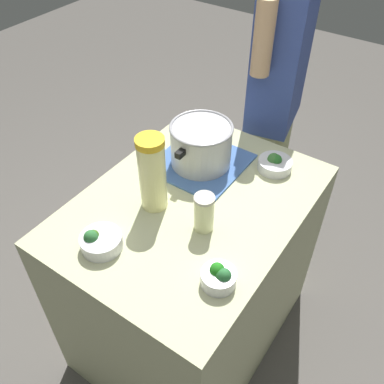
{
  "coord_description": "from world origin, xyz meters",
  "views": [
    {
      "loc": [
        -0.92,
        -0.63,
        1.97
      ],
      "look_at": [
        0.0,
        0.0,
        0.94
      ],
      "focal_mm": 39.54,
      "sensor_mm": 36.0,
      "label": 1
    }
  ],
  "objects": [
    {
      "name": "person_cook",
      "position": [
        0.76,
        0.04,
        0.92
      ],
      "size": [
        0.5,
        0.26,
        1.66
      ],
      "color": "tan",
      "rests_on": "ground_plane"
    },
    {
      "name": "broccoli_bowl_back",
      "position": [
        -0.35,
        0.13,
        0.92
      ],
      "size": [
        0.14,
        0.14,
        0.07
      ],
      "color": "silver",
      "rests_on": "counter_slab"
    },
    {
      "name": "broccoli_bowl_front",
      "position": [
        -0.25,
        -0.27,
        0.92
      ],
      "size": [
        0.11,
        0.11,
        0.07
      ],
      "color": "silver",
      "rests_on": "counter_slab"
    },
    {
      "name": "counter_slab",
      "position": [
        0.0,
        0.0,
        0.45
      ],
      "size": [
        1.0,
        0.75,
        0.89
      ],
      "primitive_type": "cube",
      "color": "#BABD90",
      "rests_on": "ground_plane"
    },
    {
      "name": "ground_plane",
      "position": [
        0.0,
        0.0,
        0.0
      ],
      "size": [
        8.0,
        8.0,
        0.0
      ],
      "primitive_type": "plane",
      "color": "#56524E"
    },
    {
      "name": "dish_cloth",
      "position": [
        0.21,
        0.1,
        0.9
      ],
      "size": [
        0.34,
        0.34,
        0.01
      ],
      "primitive_type": "cube",
      "color": "#466DB2",
      "rests_on": "counter_slab"
    },
    {
      "name": "cooking_pot",
      "position": [
        0.21,
        0.1,
        0.99
      ],
      "size": [
        0.32,
        0.25,
        0.17
      ],
      "color": "#B7B7BC",
      "rests_on": "dish_cloth"
    },
    {
      "name": "broccoli_bowl_center",
      "position": [
        0.35,
        -0.16,
        0.92
      ],
      "size": [
        0.14,
        0.14,
        0.07
      ],
      "color": "silver",
      "rests_on": "counter_slab"
    },
    {
      "name": "lemonade_pitcher",
      "position": [
        -0.09,
        0.11,
        1.04
      ],
      "size": [
        0.1,
        0.1,
        0.29
      ],
      "color": "#F5EE9E",
      "rests_on": "counter_slab"
    },
    {
      "name": "mason_jar",
      "position": [
        -0.08,
        -0.1,
        0.96
      ],
      "size": [
        0.07,
        0.07,
        0.14
      ],
      "color": "beige",
      "rests_on": "counter_slab"
    }
  ]
}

